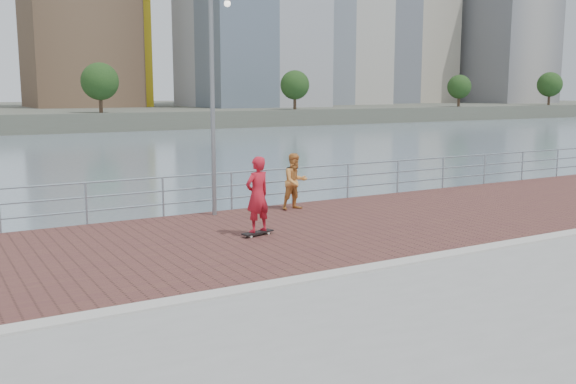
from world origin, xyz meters
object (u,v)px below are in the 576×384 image
guardrail (198,189)px  street_lamp (219,52)px  skateboarder (257,195)px  bystander (295,181)px

guardrail → street_lamp: street_lamp is taller
guardrail → skateboarder: 3.40m
skateboarder → guardrail: bearing=-101.2°
guardrail → bystander: bystander is taller
street_lamp → skateboarder: (-0.16, -2.42, -3.42)m
skateboarder → bystander: skateboarder is taller
street_lamp → skateboarder: size_ratio=3.46×
street_lamp → bystander: size_ratio=3.83×
skateboarder → street_lamp: bearing=-106.8°
guardrail → skateboarder: (0.11, -3.38, 0.31)m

